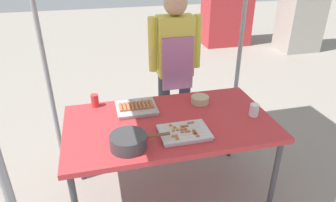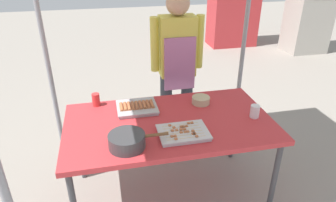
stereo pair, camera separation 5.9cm
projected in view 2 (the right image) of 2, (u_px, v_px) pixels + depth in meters
ground_plane at (169, 194)px, 2.71m from camera, size 18.00×18.00×0.00m
stall_table at (169, 127)px, 2.40m from camera, size 1.60×0.90×0.75m
tray_grilled_sausages at (137, 107)px, 2.53m from camera, size 0.33×0.29×0.05m
tray_meat_skewers at (183, 133)px, 2.19m from camera, size 0.36×0.26×0.04m
cooking_wok at (127, 140)px, 2.05m from camera, size 0.41×0.25×0.10m
condiment_bowl at (201, 100)px, 2.62m from camera, size 0.15×0.15×0.06m
drink_cup_near_edge at (96, 100)px, 2.58m from camera, size 0.06×0.06×0.11m
drink_cup_by_wok at (255, 111)px, 2.41m from camera, size 0.07×0.07×0.10m
vendor_woman at (177, 61)px, 3.00m from camera, size 0.52×0.23×1.61m
neighbor_stall_left at (234, 0)px, 6.31m from camera, size 0.96×0.61×1.88m
neighbor_stall_right at (312, 2)px, 5.90m from camera, size 0.75×0.64×1.94m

